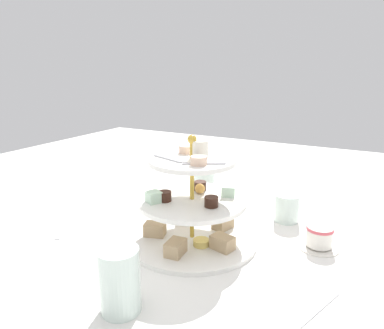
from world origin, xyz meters
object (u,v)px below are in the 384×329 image
water_glass_short_left (287,208)px  water_glass_mid_back (204,185)px  tiered_serving_stand (192,210)px  teacup_with_saucer (319,238)px  water_glass_tall_right (120,280)px  butter_knife_left (72,224)px  butter_knife_right (311,313)px

water_glass_short_left → water_glass_mid_back: 0.25m
tiered_serving_stand → water_glass_mid_back: size_ratio=2.77×
teacup_with_saucer → water_glass_short_left: bearing=131.8°
water_glass_tall_right → butter_knife_left: size_ratio=0.66×
tiered_serving_stand → teacup_with_saucer: 0.29m
water_glass_short_left → butter_knife_left: water_glass_short_left is taller
butter_knife_right → water_glass_mid_back: (-0.38, 0.37, 0.05)m
butter_knife_left → water_glass_mid_back: water_glass_mid_back is taller
water_glass_short_left → tiered_serving_stand: bearing=-127.6°
tiered_serving_stand → water_glass_tall_right: size_ratio=2.70×
water_glass_tall_right → water_glass_mid_back: water_glass_tall_right is taller
butter_knife_left → water_glass_mid_back: bearing=119.2°
tiered_serving_stand → water_glass_mid_back: 0.25m
tiered_serving_stand → water_glass_mid_back: tiered_serving_stand is taller
butter_knife_left → butter_knife_right: (0.61, -0.07, 0.00)m
teacup_with_saucer → water_glass_mid_back: water_glass_mid_back is taller
tiered_serving_stand → butter_knife_right: bearing=-24.6°
butter_knife_right → water_glass_tall_right: bearing=135.9°
water_glass_short_left → butter_knife_right: (0.13, -0.35, -0.03)m
butter_knife_left → teacup_with_saucer: bearing=83.5°
water_glass_short_left → teacup_with_saucer: 0.15m
water_glass_tall_right → butter_knife_left: bearing=148.0°
tiered_serving_stand → water_glass_short_left: bearing=52.4°
water_glass_tall_right → teacup_with_saucer: (0.26, 0.38, -0.03)m
water_glass_mid_back → water_glass_tall_right: bearing=-79.4°
tiered_serving_stand → water_glass_mid_back: bearing=109.7°
water_glass_short_left → butter_knife_left: bearing=-149.5°
teacup_with_saucer → water_glass_mid_back: size_ratio=0.82×
butter_knife_right → water_glass_mid_back: 0.53m
water_glass_tall_right → tiered_serving_stand: bearing=92.3°
water_glass_mid_back → butter_knife_right: bearing=-44.2°
water_glass_short_left → water_glass_mid_back: water_glass_mid_back is taller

